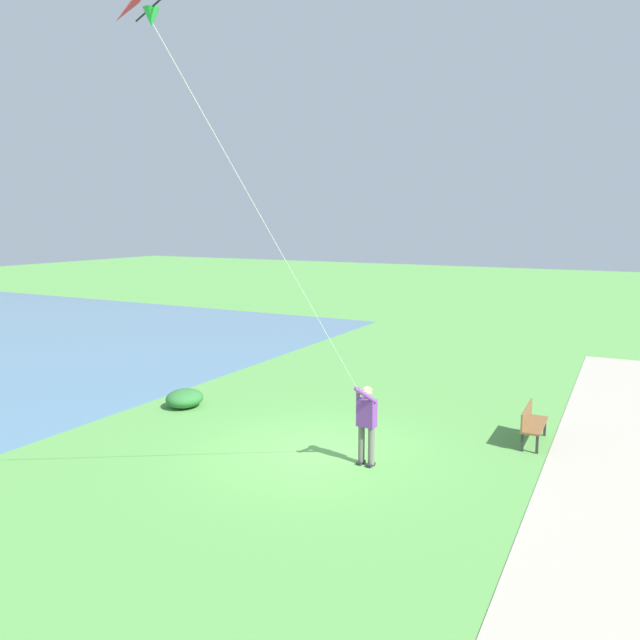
# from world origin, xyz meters

# --- Properties ---
(ground_plane) EXTENTS (120.00, 120.00, 0.00)m
(ground_plane) POSITION_xyz_m (0.00, 0.00, 0.00)
(ground_plane) COLOR #569947
(walkway_path) EXTENTS (3.46, 32.06, 0.02)m
(walkway_path) POSITION_xyz_m (-5.97, 2.00, 0.01)
(walkway_path) COLOR #ADA393
(walkway_path) RESTS_ON ground
(person_kite_flyer) EXTENTS (0.52, 0.62, 1.83)m
(person_kite_flyer) POSITION_xyz_m (-1.26, 0.17, 1.05)
(person_kite_flyer) COLOR #232328
(person_kite_flyer) RESTS_ON ground
(park_bench_near_walkway) EXTENTS (0.49, 1.51, 0.88)m
(park_bench_near_walkway) POSITION_xyz_m (-4.13, -2.94, 0.51)
(park_bench_near_walkway) COLOR brown
(park_bench_near_walkway) RESTS_ON ground
(lakeside_shrub) EXTENTS (1.00, 1.11, 0.52)m
(lakeside_shrub) POSITION_xyz_m (4.99, -1.37, 0.26)
(lakeside_shrub) COLOR #2D7033
(lakeside_shrub) RESTS_ON ground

